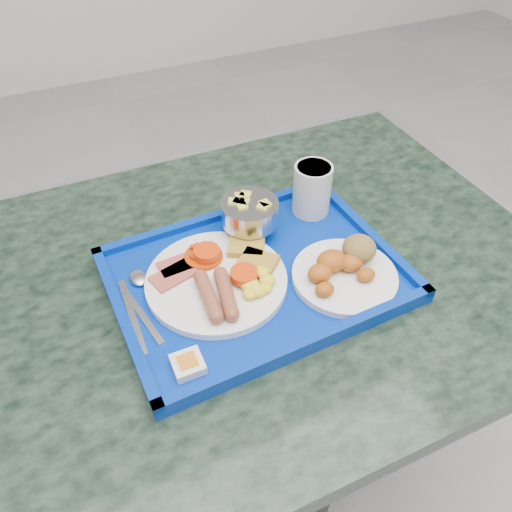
{
  "coord_description": "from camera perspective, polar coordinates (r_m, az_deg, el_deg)",
  "views": [
    {
      "loc": [
        -0.4,
        -0.04,
        1.3
      ],
      "look_at": [
        -0.16,
        0.48,
        0.76
      ],
      "focal_mm": 35.0,
      "sensor_mm": 36.0,
      "label": 1
    }
  ],
  "objects": [
    {
      "name": "main_plate",
      "position": [
        0.79,
        -4.07,
        -2.54
      ],
      "size": [
        0.22,
        0.22,
        0.04
      ],
      "rotation": [
        0.0,
        0.0,
        -0.23
      ],
      "color": "white",
      "rests_on": "tray"
    },
    {
      "name": "fruit_bowl",
      "position": [
        0.86,
        -0.75,
        4.97
      ],
      "size": [
        0.1,
        0.1,
        0.07
      ],
      "color": "#B3B3B5",
      "rests_on": "tray"
    },
    {
      "name": "spoon",
      "position": [
        0.81,
        -13.17,
        -3.57
      ],
      "size": [
        0.05,
        0.16,
        0.01
      ],
      "rotation": [
        0.0,
        0.0,
        0.18
      ],
      "color": "#B3B3B5",
      "rests_on": "tray"
    },
    {
      "name": "tray",
      "position": [
        0.82,
        0.0,
        -2.34
      ],
      "size": [
        0.47,
        0.35,
        0.03
      ],
      "rotation": [
        0.0,
        0.0,
        0.04
      ],
      "color": "#032999",
      "rests_on": "table"
    },
    {
      "name": "juice_cup",
      "position": [
        0.91,
        6.44,
        7.75
      ],
      "size": [
        0.07,
        0.07,
        0.1
      ],
      "color": "silver",
      "rests_on": "tray"
    },
    {
      "name": "table",
      "position": [
        0.97,
        -3.25,
        -9.82
      ],
      "size": [
        1.13,
        0.76,
        0.7
      ],
      "rotation": [
        0.0,
        0.0,
        -0.01
      ],
      "color": "slate",
      "rests_on": "floor"
    },
    {
      "name": "jam_packet",
      "position": [
        0.7,
        -7.8,
        -12.14
      ],
      "size": [
        0.04,
        0.04,
        0.02
      ],
      "rotation": [
        0.0,
        0.0,
        -0.01
      ],
      "color": "white",
      "rests_on": "tray"
    },
    {
      "name": "knife",
      "position": [
        0.77,
        -13.96,
        -6.66
      ],
      "size": [
        0.01,
        0.15,
        0.0
      ],
      "primitive_type": "cube",
      "rotation": [
        0.0,
        0.0,
        -0.03
      ],
      "color": "#B3B3B5",
      "rests_on": "tray"
    },
    {
      "name": "bread_plate",
      "position": [
        0.81,
        10.16,
        -1.38
      ],
      "size": [
        0.17,
        0.17,
        0.06
      ],
      "rotation": [
        0.0,
        0.0,
        -0.24
      ],
      "color": "white",
      "rests_on": "tray"
    }
  ]
}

